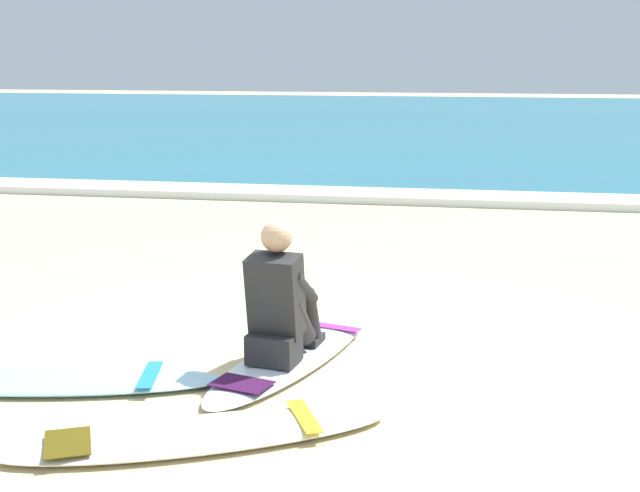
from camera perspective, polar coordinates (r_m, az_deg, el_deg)
ground_plane at (r=6.17m, az=-2.21°, el=-7.40°), size 80.00×80.00×0.00m
sea at (r=26.33m, az=7.42°, el=7.93°), size 80.00×28.00×0.10m
breaking_foam at (r=12.75m, az=4.35°, el=3.23°), size 80.00×0.90×0.11m
surfboard_main at (r=6.16m, az=-1.77°, el=-7.08°), size 1.09×2.23×0.08m
surfer_seated at (r=5.92m, az=-2.59°, el=-3.84°), size 0.44×0.74×0.95m
surfboard_spare_near at (r=5.96m, az=-16.80°, el=-8.32°), size 2.25×0.93×0.08m
surfboard_spare_far at (r=5.01m, az=-7.90°, el=-11.96°), size 2.17×1.40×0.08m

